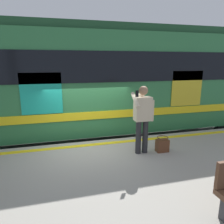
{
  "coord_description": "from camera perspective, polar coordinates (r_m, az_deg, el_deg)",
  "views": [
    {
      "loc": [
        0.86,
        5.67,
        3.24
      ],
      "look_at": [
        -0.55,
        0.3,
        1.91
      ],
      "focal_mm": 33.5,
      "sensor_mm": 36.0,
      "label": 1
    }
  ],
  "objects": [
    {
      "name": "safety_line",
      "position": [
        5.87,
        -5.26,
        -8.85
      ],
      "size": [
        13.47,
        0.16,
        0.01
      ],
      "primitive_type": "cube",
      "color": "yellow",
      "rests_on": "platform"
    },
    {
      "name": "platform",
      "position": [
        4.52,
        -0.79,
        -23.71
      ],
      "size": [
        13.75,
        4.33,
        1.01
      ],
      "primitive_type": "cube",
      "color": "#9E998E",
      "rests_on": "ground"
    },
    {
      "name": "track_rail_far",
      "position": [
        8.82,
        -8.23,
        -7.68
      ],
      "size": [
        17.87,
        0.08,
        0.16
      ],
      "primitive_type": "cube",
      "color": "slate",
      "rests_on": "ground"
    },
    {
      "name": "ground_plane",
      "position": [
        6.58,
        -5.52,
        -16.08
      ],
      "size": [
        23.41,
        23.41,
        0.0
      ],
      "primitive_type": "plane",
      "color": "#3D3D3F"
    },
    {
      "name": "passenger",
      "position": [
        5.11,
        8.32,
        -0.63
      ],
      "size": [
        0.57,
        0.55,
        1.68
      ],
      "color": "#262628",
      "rests_on": "platform"
    },
    {
      "name": "train_carriage",
      "position": [
        7.72,
        -0.73,
        9.08
      ],
      "size": [
        13.13,
        2.83,
        4.22
      ],
      "color": "#2D723F",
      "rests_on": "ground"
    },
    {
      "name": "track_rail_near",
      "position": [
        7.5,
        -6.91,
        -11.54
      ],
      "size": [
        17.87,
        0.08,
        0.16
      ],
      "primitive_type": "cube",
      "color": "slate",
      "rests_on": "ground"
    },
    {
      "name": "handbag",
      "position": [
        5.53,
        13.55,
        -8.73
      ],
      "size": [
        0.31,
        0.28,
        0.39
      ],
      "color": "#59331E",
      "rests_on": "platform"
    }
  ]
}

